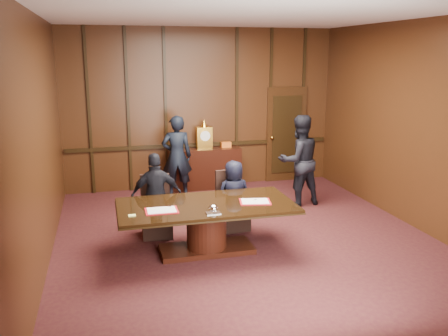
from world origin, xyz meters
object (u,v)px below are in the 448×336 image
at_px(conference_table, 206,220).
at_px(signatory_left, 156,196).
at_px(signatory_right, 234,196).
at_px(witness_right, 299,160).
at_px(witness_left, 177,156).
at_px(sideboard, 205,167).

distance_m(conference_table, signatory_left, 1.05).
bearing_deg(signatory_left, signatory_right, 179.20).
height_order(signatory_right, witness_right, witness_right).
distance_m(signatory_right, witness_left, 2.32).
distance_m(sideboard, conference_table, 3.54).
bearing_deg(sideboard, witness_right, -46.18).
distance_m(sideboard, witness_left, 0.90).
xyz_separation_m(sideboard, signatory_right, (-0.07, -2.67, 0.12)).
distance_m(signatory_left, witness_right, 3.11).
xyz_separation_m(signatory_right, witness_left, (-0.61, 2.22, 0.25)).
bearing_deg(conference_table, witness_right, 39.19).
height_order(signatory_left, witness_right, witness_right).
relative_size(signatory_right, witness_left, 0.70).
height_order(sideboard, conference_table, sideboard).
xyz_separation_m(signatory_left, witness_left, (0.69, 2.22, 0.16)).
bearing_deg(conference_table, witness_left, 89.28).
bearing_deg(sideboard, signatory_right, -91.52).
bearing_deg(signatory_right, witness_left, -78.97).
bearing_deg(witness_left, witness_right, 157.19).
bearing_deg(witness_right, conference_table, 32.73).
height_order(sideboard, signatory_left, sideboard).
bearing_deg(signatory_right, conference_table, 46.54).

